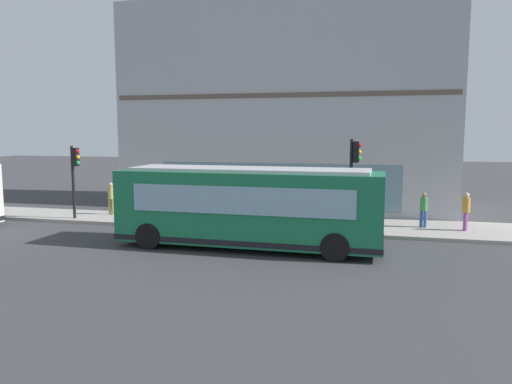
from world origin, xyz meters
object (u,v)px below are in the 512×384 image
city_bus_nearside (248,208)px  fire_hydrant (266,213)px  traffic_light_down_block (75,168)px  pedestrian_near_hydrant (111,196)px  pedestrian_near_building_entrance (466,209)px  pedestrian_by_light_pole (424,208)px  newspaper_vending_box (288,209)px  traffic_light_near_corner (354,167)px

city_bus_nearside → fire_hydrant: (5.18, 0.47, -1.04)m
traffic_light_down_block → fire_hydrant: size_ratio=4.85×
pedestrian_near_hydrant → pedestrian_near_building_entrance: (-0.15, -17.15, -0.00)m
city_bus_nearside → traffic_light_down_block: bearing=70.7°
city_bus_nearside → fire_hydrant: city_bus_nearside is taller
traffic_light_down_block → pedestrian_by_light_pole: bearing=-84.2°
fire_hydrant → newspaper_vending_box: 1.31m
traffic_light_down_block → pedestrian_by_light_pole: (1.66, -16.50, -1.61)m
pedestrian_by_light_pole → newspaper_vending_box: size_ratio=1.74×
traffic_light_near_corner → pedestrian_near_hydrant: size_ratio=2.38×
newspaper_vending_box → pedestrian_near_building_entrance: bearing=-99.7°
pedestrian_near_building_entrance → city_bus_nearside: bearing=118.8°
traffic_light_near_corner → pedestrian_near_hydrant: bearing=83.5°
city_bus_nearside → traffic_light_near_corner: bearing=-47.8°
traffic_light_near_corner → traffic_light_down_block: size_ratio=1.11×
city_bus_nearside → pedestrian_by_light_pole: 8.51m
traffic_light_down_block → pedestrian_by_light_pole: 16.67m
traffic_light_down_block → pedestrian_near_hydrant: traffic_light_down_block is taller
pedestrian_near_building_entrance → newspaper_vending_box: 8.17m
traffic_light_near_corner → fire_hydrant: (1.75, 4.24, -2.40)m
traffic_light_down_block → newspaper_vending_box: size_ratio=3.99×
pedestrian_by_light_pole → traffic_light_near_corner: bearing=118.2°
fire_hydrant → pedestrian_near_building_entrance: 9.03m
traffic_light_near_corner → newspaper_vending_box: 4.80m
city_bus_nearside → pedestrian_near_hydrant: bearing=60.6°
traffic_light_near_corner → traffic_light_down_block: bearing=90.1°
traffic_light_near_corner → pedestrian_near_building_entrance: 5.24m
city_bus_nearside → newspaper_vending_box: (6.07, -0.50, -0.95)m
fire_hydrant → pedestrian_near_hydrant: size_ratio=0.44×
traffic_light_near_corner → pedestrian_by_light_pole: (1.63, -3.04, -1.87)m
traffic_light_down_block → traffic_light_near_corner: bearing=-89.9°
traffic_light_near_corner → pedestrian_near_building_entrance: traffic_light_near_corner is taller
fire_hydrant → pedestrian_near_building_entrance: (-0.48, -9.00, 0.59)m
city_bus_nearside → pedestrian_by_light_pole: bearing=-53.4°
pedestrian_by_light_pole → pedestrian_near_building_entrance: size_ratio=0.94×
pedestrian_near_hydrant → city_bus_nearside: bearing=-119.4°
traffic_light_near_corner → pedestrian_by_light_pole: 3.93m
pedestrian_near_hydrant → fire_hydrant: bearing=-87.7°
newspaper_vending_box → traffic_light_near_corner: bearing=-128.8°
fire_hydrant → pedestrian_by_light_pole: size_ratio=0.47×
traffic_light_down_block → pedestrian_near_hydrant: (1.45, -1.07, -1.55)m
city_bus_nearside → pedestrian_near_hydrant: size_ratio=6.06×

